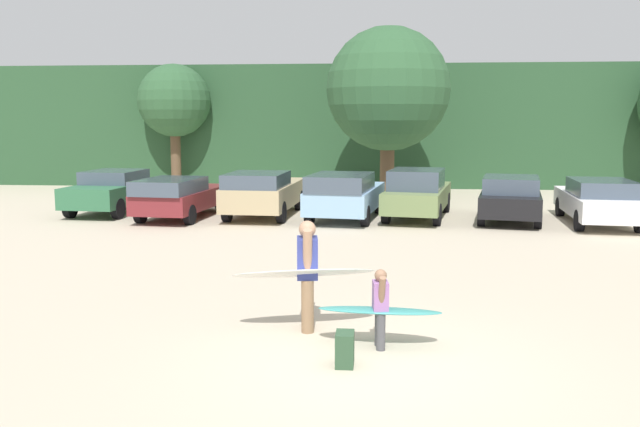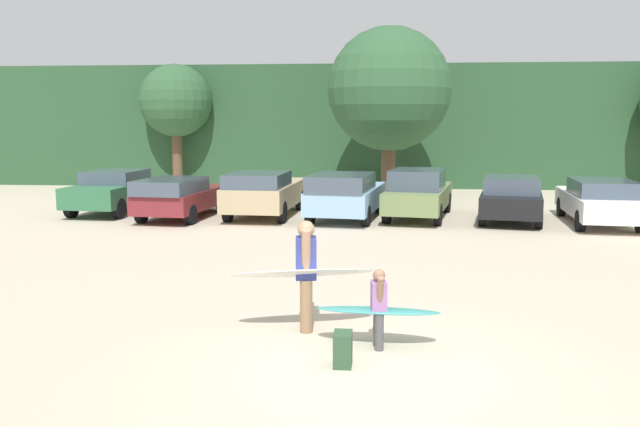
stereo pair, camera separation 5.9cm
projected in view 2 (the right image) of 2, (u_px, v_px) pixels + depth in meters
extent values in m
plane|color=beige|center=(368.00, 366.00, 8.81)|extent=(120.00, 120.00, 0.00)
cube|color=#284C2D|center=(381.00, 125.00, 36.73)|extent=(108.00, 12.00, 5.69)
cylinder|color=brown|center=(177.00, 160.00, 31.25)|extent=(0.47, 0.47, 2.62)
sphere|color=#2D5633|center=(176.00, 100.00, 30.86)|extent=(3.32, 3.32, 3.32)
cylinder|color=brown|center=(388.00, 170.00, 27.14)|extent=(0.58, 0.58, 2.29)
sphere|color=#2D5633|center=(389.00, 89.00, 26.69)|extent=(4.92, 4.92, 4.92)
cube|color=#2D6642|center=(114.00, 193.00, 23.11)|extent=(2.14, 4.34, 0.68)
cube|color=#3F4C5B|center=(116.00, 177.00, 23.19)|extent=(1.84, 2.15, 0.43)
cylinder|color=black|center=(111.00, 198.00, 24.66)|extent=(0.27, 0.68, 0.67)
cylinder|color=black|center=(154.00, 199.00, 24.39)|extent=(0.27, 0.68, 0.67)
cylinder|color=black|center=(71.00, 208.00, 21.94)|extent=(0.27, 0.68, 0.67)
cylinder|color=black|center=(119.00, 209.00, 21.67)|extent=(0.27, 0.68, 0.67)
cube|color=maroon|center=(184.00, 199.00, 22.02)|extent=(2.20, 4.50, 0.61)
cube|color=#3F4C5B|center=(170.00, 186.00, 20.96)|extent=(1.88, 2.66, 0.44)
cylinder|color=black|center=(178.00, 202.00, 23.61)|extent=(0.28, 0.64, 0.62)
cylinder|color=black|center=(222.00, 203.00, 23.30)|extent=(0.28, 0.64, 0.62)
cylinder|color=black|center=(141.00, 213.00, 20.82)|extent=(0.28, 0.64, 0.62)
cylinder|color=black|center=(190.00, 215.00, 20.52)|extent=(0.28, 0.64, 0.62)
cube|color=tan|center=(266.00, 194.00, 22.42)|extent=(2.18, 4.85, 0.74)
cube|color=#3F4C5B|center=(257.00, 180.00, 21.19)|extent=(1.89, 2.39, 0.44)
cylinder|color=black|center=(253.00, 199.00, 24.13)|extent=(0.26, 0.70, 0.68)
cylinder|color=black|center=(300.00, 200.00, 23.88)|extent=(0.26, 0.70, 0.68)
cylinder|color=black|center=(228.00, 211.00, 21.06)|extent=(0.26, 0.70, 0.68)
cylinder|color=black|center=(282.00, 212.00, 20.81)|extent=(0.26, 0.70, 0.68)
cube|color=#84ADD1|center=(347.00, 198.00, 21.70)|extent=(2.49, 4.61, 0.70)
cube|color=#3F4C5B|center=(341.00, 182.00, 20.71)|extent=(2.09, 2.78, 0.50)
cylinder|color=black|center=(331.00, 203.00, 23.34)|extent=(0.31, 0.67, 0.64)
cylinder|color=black|center=(380.00, 204.00, 22.95)|extent=(0.31, 0.67, 0.64)
cylinder|color=black|center=(310.00, 214.00, 20.55)|extent=(0.31, 0.67, 0.64)
cylinder|color=black|center=(366.00, 216.00, 20.16)|extent=(0.31, 0.67, 0.64)
cube|color=#6B7F4C|center=(419.00, 197.00, 21.93)|extent=(2.54, 4.94, 0.65)
cube|color=#3F4C5B|center=(417.00, 179.00, 21.38)|extent=(1.96, 2.44, 0.62)
cylinder|color=black|center=(402.00, 201.00, 23.66)|extent=(0.34, 0.71, 0.68)
cylinder|color=black|center=(447.00, 202.00, 23.25)|extent=(0.34, 0.71, 0.68)
cylinder|color=black|center=(387.00, 213.00, 20.70)|extent=(0.34, 0.71, 0.68)
cylinder|color=black|center=(438.00, 215.00, 20.28)|extent=(0.34, 0.71, 0.68)
cube|color=black|center=(511.00, 202.00, 21.15)|extent=(2.52, 4.23, 0.62)
cube|color=#3F4C5B|center=(512.00, 185.00, 21.04)|extent=(2.06, 2.57, 0.49)
cylinder|color=black|center=(486.00, 206.00, 22.66)|extent=(0.33, 0.63, 0.60)
cylinder|color=black|center=(537.00, 208.00, 22.21)|extent=(0.33, 0.63, 0.60)
cylinder|color=black|center=(482.00, 217.00, 20.18)|extent=(0.33, 0.63, 0.60)
cylinder|color=black|center=(539.00, 219.00, 19.73)|extent=(0.33, 0.63, 0.60)
cube|color=white|center=(599.00, 204.00, 20.62)|extent=(2.21, 4.88, 0.62)
cube|color=#3F4C5B|center=(603.00, 188.00, 20.11)|extent=(1.86, 2.50, 0.46)
cylinder|color=black|center=(561.00, 207.00, 22.33)|extent=(0.27, 0.64, 0.62)
cylinder|color=black|center=(614.00, 208.00, 22.04)|extent=(0.27, 0.64, 0.62)
cylinder|color=black|center=(580.00, 221.00, 19.28)|extent=(0.27, 0.64, 0.62)
cylinder|color=#8C6B4C|center=(306.00, 306.00, 10.15)|extent=(0.19, 0.19, 0.81)
cylinder|color=#8C6B4C|center=(306.00, 301.00, 10.44)|extent=(0.19, 0.19, 0.81)
cube|color=#333D8C|center=(306.00, 258.00, 10.20)|extent=(0.36, 0.45, 0.62)
sphere|color=tan|center=(306.00, 229.00, 10.14)|extent=(0.26, 0.26, 0.26)
cylinder|color=tan|center=(306.00, 250.00, 9.95)|extent=(0.17, 0.32, 0.67)
cylinder|color=tan|center=(306.00, 244.00, 10.40)|extent=(0.17, 0.31, 0.67)
cylinder|color=#4C4C51|center=(379.00, 331.00, 9.38)|extent=(0.13, 0.13, 0.54)
cylinder|color=#4C4C51|center=(378.00, 327.00, 9.58)|extent=(0.13, 0.13, 0.54)
cube|color=#9966A5|center=(379.00, 296.00, 9.41)|extent=(0.24, 0.30, 0.42)
sphere|color=#8C664C|center=(379.00, 275.00, 9.37)|extent=(0.17, 0.17, 0.17)
cylinder|color=#8C664C|center=(380.00, 291.00, 9.25)|extent=(0.12, 0.25, 0.45)
cylinder|color=#8C664C|center=(378.00, 286.00, 9.55)|extent=(0.11, 0.17, 0.45)
ellipsoid|color=white|center=(303.00, 273.00, 10.14)|extent=(2.26, 1.10, 0.29)
ellipsoid|color=teal|center=(378.00, 311.00, 9.52)|extent=(1.78, 0.59, 0.12)
cube|color=#2D4C33|center=(343.00, 349.00, 8.80)|extent=(0.24, 0.34, 0.45)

